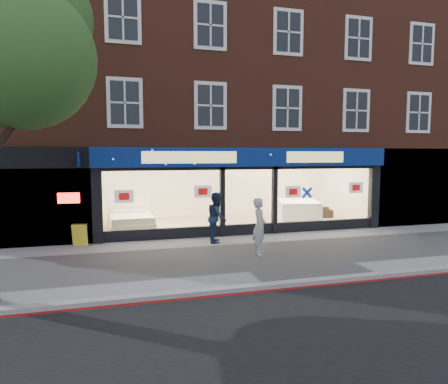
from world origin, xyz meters
name	(u,v)px	position (x,y,z in m)	size (l,w,h in m)	color
ground	(281,253)	(0.00, 0.00, 0.00)	(120.00, 120.00, 0.00)	gray
kerb_line	(334,285)	(0.00, -3.10, 0.01)	(60.00, 0.10, 0.01)	#8C0A07
kerb_stone	(330,280)	(0.00, -2.90, 0.06)	(60.00, 0.25, 0.12)	gray
showroom_floor	(232,223)	(0.00, 5.25, 0.05)	(11.00, 4.50, 0.10)	tan
building	(222,75)	(-0.02, 6.93, 6.67)	(19.00, 8.26, 10.30)	brown
display_bed	(131,221)	(-4.31, 4.77, 0.43)	(1.81, 2.16, 1.18)	silver
bedside_table	(127,217)	(-4.40, 6.28, 0.38)	(0.45, 0.45, 0.55)	brown
mattress_stack	(298,210)	(3.10, 5.21, 0.53)	(2.23, 2.55, 0.86)	white
sofa	(312,212)	(4.02, 5.57, 0.37)	(1.82, 0.71, 0.53)	black
a_board	(80,235)	(-6.06, 2.70, 0.38)	(0.49, 0.32, 0.76)	yellow
pedestrian_grey	(260,226)	(-0.66, 0.12, 0.87)	(0.63, 0.41, 1.73)	#B1B5B9
pedestrian_blue	(217,217)	(-1.50, 2.07, 0.88)	(0.85, 0.66, 1.75)	#182745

